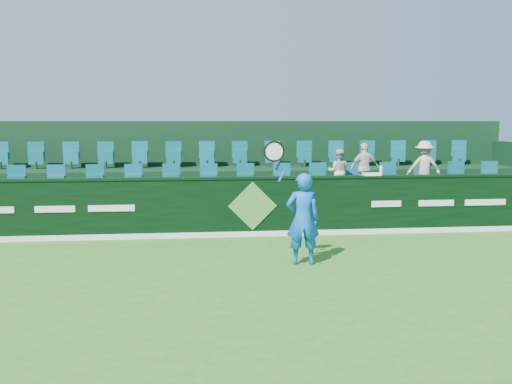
{
  "coord_description": "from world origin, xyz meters",
  "views": [
    {
      "loc": [
        -1.3,
        -8.69,
        2.57
      ],
      "look_at": [
        -0.04,
        2.8,
        1.15
      ],
      "focal_mm": 40.0,
      "sensor_mm": 36.0,
      "label": 1
    }
  ],
  "objects": [
    {
      "name": "seat_row_front",
      "position": [
        0.0,
        5.5,
        1.1
      ],
      "size": [
        13.5,
        0.5,
        0.6
      ],
      "primitive_type": "cube",
      "color": "#105D77",
      "rests_on": "stand_tier_front"
    },
    {
      "name": "stand_rear",
      "position": [
        0.0,
        7.44,
        1.22
      ],
      "size": [
        16.0,
        4.1,
        2.6
      ],
      "color": "black",
      "rests_on": "ground"
    },
    {
      "name": "sponsor_hoarding",
      "position": [
        0.0,
        4.0,
        0.67
      ],
      "size": [
        16.0,
        0.25,
        1.35
      ],
      "color": "black",
      "rests_on": "ground"
    },
    {
      "name": "spectator_middle",
      "position": [
        2.94,
        5.12,
        1.43
      ],
      "size": [
        0.76,
        0.36,
        1.26
      ],
      "primitive_type": "imported",
      "rotation": [
        0.0,
        0.0,
        3.21
      ],
      "color": "silver",
      "rests_on": "stand_tier_front"
    },
    {
      "name": "stand_tier_front",
      "position": [
        0.0,
        5.1,
        0.4
      ],
      "size": [
        16.0,
        2.0,
        0.8
      ],
      "primitive_type": "cube",
      "color": "black",
      "rests_on": "ground"
    },
    {
      "name": "stand_tier_back",
      "position": [
        0.0,
        7.0,
        0.65
      ],
      "size": [
        16.0,
        1.8,
        1.3
      ],
      "primitive_type": "cube",
      "color": "black",
      "rests_on": "ground"
    },
    {
      "name": "spectator_left",
      "position": [
        2.27,
        5.12,
        1.35
      ],
      "size": [
        0.64,
        0.56,
        1.1
      ],
      "primitive_type": "imported",
      "rotation": [
        0.0,
        0.0,
        2.83
      ],
      "color": "silver",
      "rests_on": "stand_tier_front"
    },
    {
      "name": "drinks_bottle",
      "position": [
        2.99,
        4.0,
        1.46
      ],
      "size": [
        0.07,
        0.07,
        0.22
      ],
      "primitive_type": "cylinder",
      "color": "silver",
      "rests_on": "sponsor_hoarding"
    },
    {
      "name": "tennis_player",
      "position": [
        0.64,
        1.31,
        0.85
      ],
      "size": [
        1.11,
        0.43,
        2.32
      ],
      "color": "blue",
      "rests_on": "ground"
    },
    {
      "name": "ground",
      "position": [
        0.0,
        0.0,
        0.0
      ],
      "size": [
        60.0,
        60.0,
        0.0
      ],
      "primitive_type": "plane",
      "color": "#296D1A",
      "rests_on": "ground"
    },
    {
      "name": "towel",
      "position": [
        2.76,
        4.0,
        1.38
      ],
      "size": [
        0.38,
        0.25,
        0.06
      ],
      "primitive_type": "cube",
      "color": "white",
      "rests_on": "sponsor_hoarding"
    },
    {
      "name": "seat_row_back",
      "position": [
        0.0,
        7.3,
        1.6
      ],
      "size": [
        13.5,
        0.5,
        0.6
      ],
      "primitive_type": "cube",
      "color": "#105D77",
      "rests_on": "stand_tier_back"
    },
    {
      "name": "spectator_right",
      "position": [
        4.49,
        5.12,
        1.45
      ],
      "size": [
        0.91,
        0.62,
        1.3
      ],
      "primitive_type": "imported",
      "rotation": [
        0.0,
        0.0,
        2.97
      ],
      "color": "beige",
      "rests_on": "stand_tier_front"
    }
  ]
}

